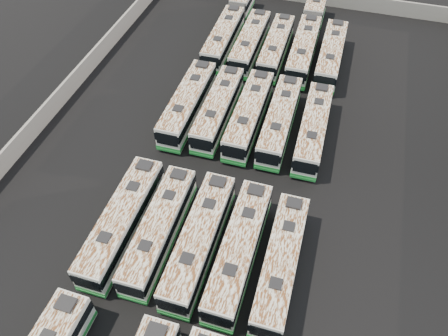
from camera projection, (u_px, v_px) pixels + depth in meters
ground at (241, 178)px, 42.11m from camera, size 140.00×140.00×0.00m
perimeter_wall at (242, 171)px, 41.29m from camera, size 45.20×73.20×2.20m
bus_midfront_far_left at (122, 221)px, 36.60m from camera, size 2.66×12.30×3.46m
bus_midfront_left at (159, 229)px, 36.13m from camera, size 2.65×11.85×3.33m
bus_midfront_center at (199, 240)px, 35.35m from camera, size 2.62×12.28×3.46m
bus_midfront_right at (239, 250)px, 34.72m from camera, size 2.63×12.29×3.46m
bus_midfront_far_right at (281, 263)px, 34.03m from camera, size 2.63×11.82×3.32m
bus_midback_far_left at (188, 104)px, 46.86m from camera, size 2.72×12.32×3.47m
bus_midback_left at (218, 109)px, 46.37m from camera, size 2.65×11.97×3.36m
bus_midback_center at (249, 115)px, 45.67m from camera, size 2.63×12.21×3.44m
bus_midback_right at (280, 120)px, 45.10m from camera, size 2.67×12.07×3.39m
bus_midback_far_right at (313, 128)px, 44.33m from camera, size 2.72×11.91×3.34m
bus_back_far_left at (230, 25)px, 57.68m from camera, size 2.91×18.64×3.37m
bus_back_left at (250, 43)px, 54.87m from camera, size 2.61×12.01×3.38m
bus_back_center at (276, 47)px, 54.26m from camera, size 2.63×11.80×3.32m
bus_back_right at (307, 36)px, 55.81m from camera, size 2.92×19.22×3.48m
bus_back_far_right at (331, 55)px, 53.01m from camera, size 2.65×12.17×3.43m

